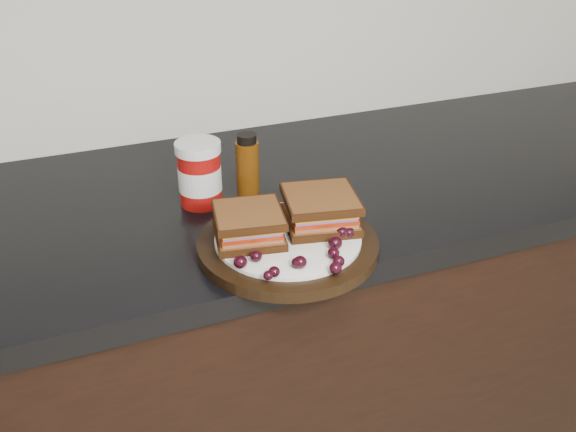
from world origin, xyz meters
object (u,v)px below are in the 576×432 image
object	(u,v)px
condiment_jar	(200,173)
oil_bottle	(248,165)
plate	(288,245)
sandwich_left	(249,225)

from	to	relation	value
condiment_jar	oil_bottle	bearing A→B (deg)	3.08
plate	oil_bottle	size ratio (longest dim) A/B	2.44
plate	oil_bottle	world-z (taller)	oil_bottle
condiment_jar	sandwich_left	bearing A→B (deg)	-81.37
plate	condiment_jar	size ratio (longest dim) A/B	2.43
sandwich_left	condiment_jar	size ratio (longest dim) A/B	0.89
sandwich_left	condiment_jar	xyz separation A→B (m)	(-0.03, 0.18, 0.01)
condiment_jar	plate	bearing A→B (deg)	-67.10
plate	sandwich_left	world-z (taller)	sandwich_left
sandwich_left	oil_bottle	distance (m)	0.20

